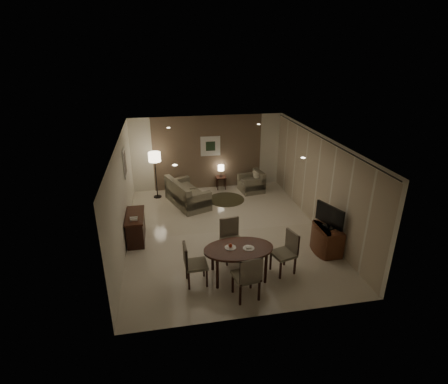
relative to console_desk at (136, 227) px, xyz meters
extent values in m
cube|color=beige|center=(2.49, 0.00, -0.38)|extent=(5.50, 7.00, 0.00)
cube|color=white|center=(2.49, 0.00, 2.33)|extent=(5.50, 7.00, 0.00)
cube|color=brown|center=(2.49, 3.50, 0.98)|extent=(5.50, 0.00, 2.70)
cube|color=silver|center=(-0.26, 0.00, 0.98)|extent=(0.00, 7.00, 2.70)
cube|color=silver|center=(5.24, 0.00, 0.98)|extent=(0.00, 7.00, 2.70)
cube|color=brown|center=(2.49, 3.48, 0.98)|extent=(3.96, 0.03, 2.70)
cylinder|color=black|center=(5.17, 0.00, 2.27)|extent=(0.03, 6.80, 0.03)
cube|color=silver|center=(2.59, 3.46, 1.23)|extent=(0.72, 0.03, 0.72)
cube|color=#1E321C|center=(2.59, 3.44, 1.23)|extent=(0.34, 0.01, 0.34)
cube|color=silver|center=(-0.23, 1.20, 1.48)|extent=(0.03, 0.60, 0.80)
cube|color=gray|center=(-0.21, 1.20, 1.48)|extent=(0.01, 0.46, 0.64)
cylinder|color=white|center=(1.09, -1.80, 2.31)|extent=(0.10, 0.10, 0.01)
cylinder|color=white|center=(3.89, -1.80, 2.31)|extent=(0.10, 0.10, 0.01)
cylinder|color=white|center=(1.09, 1.80, 2.31)|extent=(0.10, 0.10, 0.01)
cylinder|color=white|center=(3.89, 1.80, 2.31)|extent=(0.10, 0.10, 0.01)
cylinder|color=white|center=(2.22, -2.08, 0.38)|extent=(0.26, 0.26, 0.02)
cylinder|color=white|center=(2.62, -2.18, 0.38)|extent=(0.26, 0.26, 0.02)
sphere|color=#B02D14|center=(2.22, -2.08, 0.43)|extent=(0.09, 0.09, 0.09)
cube|color=white|center=(2.62, -2.18, 0.40)|extent=(0.12, 0.08, 0.03)
cylinder|color=#443D26|center=(2.94, 2.21, -0.37)|extent=(1.26, 1.26, 0.01)
camera|label=1|loc=(0.85, -8.72, 4.59)|focal=28.00mm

